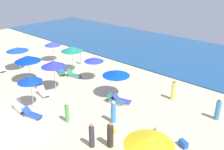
{
  "coord_description": "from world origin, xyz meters",
  "views": [
    {
      "loc": [
        14.11,
        -5.38,
        9.86
      ],
      "look_at": [
        0.82,
        9.37,
        1.31
      ],
      "focal_mm": 39.03,
      "sensor_mm": 36.0,
      "label": 1
    }
  ],
  "objects": [
    {
      "name": "lounge_chair_5_1",
      "position": [
        3.21,
        7.86,
        0.26
      ],
      "size": [
        1.58,
        1.01,
        0.7
      ],
      "rotation": [
        0.0,
        0.0,
        1.86
      ],
      "color": "silver",
      "rests_on": "ground_plane"
    },
    {
      "name": "lounge_chair_6_0",
      "position": [
        -1.88,
        1.85,
        0.27
      ],
      "size": [
        1.4,
        0.75,
        0.76
      ],
      "rotation": [
        0.0,
        0.0,
        1.47
      ],
      "color": "silver",
      "rests_on": "ground_plane"
    },
    {
      "name": "lounge_chair_9_0",
      "position": [
        -10.7,
        4.62,
        0.25
      ],
      "size": [
        1.52,
        1.01,
        0.7
      ],
      "rotation": [
        0.0,
        0.0,
        1.28
      ],
      "color": "silver",
      "rests_on": "ground_plane"
    },
    {
      "name": "cooler_box_0",
      "position": [
        9.37,
        6.35,
        0.2
      ],
      "size": [
        0.67,
        0.52,
        0.41
      ],
      "primitive_type": "cube",
      "rotation": [
        0.0,
        0.0,
        2.73
      ],
      "color": "#1D50A9",
      "rests_on": "ground_plane"
    },
    {
      "name": "beachgoer_0",
      "position": [
        -5.86,
        11.62,
        0.78
      ],
      "size": [
        0.42,
        0.42,
        1.62
      ],
      "rotation": [
        0.0,
        0.0,
        2.46
      ],
      "color": "white",
      "rests_on": "ground_plane"
    },
    {
      "name": "umbrella_1",
      "position": [
        -1.76,
        9.65,
        2.1
      ],
      "size": [
        1.89,
        1.89,
        2.29
      ],
      "color": "silver",
      "rests_on": "ground_plane"
    },
    {
      "name": "umbrella_3",
      "position": [
        9.19,
        2.7,
        2.48
      ],
      "size": [
        2.44,
        2.44,
        2.73
      ],
      "color": "silver",
      "rests_on": "ground_plane"
    },
    {
      "name": "lounge_chair_8_0",
      "position": [
        -2.59,
        4.41,
        0.27
      ],
      "size": [
        1.35,
        0.77,
        0.74
      ],
      "rotation": [
        0.0,
        0.0,
        1.41
      ],
      "color": "silver",
      "rests_on": "ground_plane"
    },
    {
      "name": "beachgoer_1",
      "position": [
        6.05,
        3.41,
        0.78
      ],
      "size": [
        0.49,
        0.49,
        1.69
      ],
      "rotation": [
        0.0,
        0.0,
        4.4
      ],
      "color": "#342E26",
      "rests_on": "ground_plane"
    },
    {
      "name": "beach_ball_1",
      "position": [
        5.37,
        4.58,
        0.13
      ],
      "size": [
        0.26,
        0.26,
        0.26
      ],
      "primitive_type": "sphere",
      "color": "yellow",
      "rests_on": "ground_plane"
    },
    {
      "name": "ocean",
      "position": [
        0.0,
        22.49,
        0.06
      ],
      "size": [
        60.0,
        15.01,
        0.12
      ],
      "primitive_type": "cube",
      "color": "navy",
      "rests_on": "ground_plane"
    },
    {
      "name": "beachgoer_4",
      "position": [
        8.16,
        5.07,
        0.69
      ],
      "size": [
        0.38,
        0.38,
        1.51
      ],
      "rotation": [
        0.0,
        0.0,
        4.71
      ],
      "color": "white",
      "rests_on": "ground_plane"
    },
    {
      "name": "beachgoer_5",
      "position": [
        2.05,
        3.31,
        0.72
      ],
      "size": [
        0.4,
        0.4,
        1.53
      ],
      "rotation": [
        0.0,
        0.0,
        3.59
      ],
      "color": "#49AC56",
      "rests_on": "ground_plane"
    },
    {
      "name": "ground_plane",
      "position": [
        0.0,
        0.0,
        0.0
      ],
      "size": [
        60.0,
        60.0,
        0.0
      ],
      "primitive_type": "plane",
      "color": "beige"
    },
    {
      "name": "umbrella_4",
      "position": [
        -9.56,
        6.1,
        2.3
      ],
      "size": [
        2.3,
        2.3,
        2.5
      ],
      "color": "silver",
      "rests_on": "ground_plane"
    },
    {
      "name": "umbrella_0",
      "position": [
        -5.93,
        5.18,
        2.38
      ],
      "size": [
        2.41,
        2.41,
        2.65
      ],
      "color": "silver",
      "rests_on": "ground_plane"
    },
    {
      "name": "lounge_chair_2_0",
      "position": [
        -3.73,
        8.66,
        0.25
      ],
      "size": [
        1.61,
        0.91,
        0.73
      ],
      "rotation": [
        0.0,
        0.0,
        1.77
      ],
      "color": "silver",
      "rests_on": "ground_plane"
    },
    {
      "name": "lounge_chair_9_1",
      "position": [
        -10.96,
        4.57,
        0.23
      ],
      "size": [
        1.48,
        1.04,
        0.6
      ],
      "rotation": [
        0.0,
        0.0,
        1.26
      ],
      "color": "silver",
      "rests_on": "ground_plane"
    },
    {
      "name": "umbrella_5",
      "position": [
        2.05,
        8.5,
        2.08
      ],
      "size": [
        2.29,
        2.29,
        2.27
      ],
      "color": "silver",
      "rests_on": "ground_plane"
    },
    {
      "name": "umbrella_8",
      "position": [
        -2.69,
        5.75,
        2.51
      ],
      "size": [
        2.13,
        2.13,
        2.77
      ],
      "color": "silver",
      "rests_on": "ground_plane"
    },
    {
      "name": "beachgoer_6",
      "position": [
        9.75,
        10.69,
        0.75
      ],
      "size": [
        0.54,
        0.54,
        1.64
      ],
      "rotation": [
        0.0,
        0.0,
        3.8
      ],
      "color": "#4089BB",
      "rests_on": "ground_plane"
    },
    {
      "name": "umbrella_2",
      "position": [
        -4.88,
        9.57,
        2.51
      ],
      "size": [
        2.25,
        2.25,
        2.76
      ],
      "color": "silver",
      "rests_on": "ground_plane"
    },
    {
      "name": "beachgoer_7",
      "position": [
        5.96,
        11.2,
        0.79
      ],
      "size": [
        0.54,
        0.54,
        1.7
      ],
      "rotation": [
        0.0,
        0.0,
        3.79
      ],
      "color": "#F9EB6F",
      "rests_on": "ground_plane"
    },
    {
      "name": "lounge_chair_2_1",
      "position": [
        -5.22,
        8.3,
        0.27
      ],
      "size": [
        1.52,
        1.09,
        0.76
      ],
      "rotation": [
        0.0,
        0.0,
        1.14
      ],
      "color": "silver",
      "rests_on": "ground_plane"
    },
    {
      "name": "lounge_chair_5_0",
      "position": [
        2.85,
        7.5,
        0.26
      ],
      "size": [
        1.45,
        0.73,
        0.71
      ],
      "rotation": [
        0.0,
        0.0,
        1.69
      ],
      "color": "silver",
      "rests_on": "ground_plane"
    },
    {
      "name": "beachgoer_2",
      "position": [
        4.48,
        5.45,
        0.8
      ],
      "size": [
        0.52,
        0.52,
        1.7
      ],
      "rotation": [
        0.0,
        0.0,
        2.43
      ],
      "color": "#3C89DF",
      "rests_on": "ground_plane"
    },
    {
      "name": "umbrella_7",
      "position": [
        -9.17,
        10.23,
        2.11
      ],
      "size": [
        1.95,
        1.95,
        2.33
      ],
      "color": "silver",
      "rests_on": "ground_plane"
    },
    {
      "name": "lounge_chair_0_0",
      "position": [
        -4.63,
        4.96,
        0.26
      ],
      "size": [
        1.29,
        0.65,
        0.7
      ],
      "rotation": [
        0.0,
        0.0,
        1.6
      ],
      "color": "silver",
      "rests_on": "ground_plane"
    },
    {
      "name": "umbrella_6",
      "position": [
        -1.52,
        2.79,
        2.37
      ],
      "size": [
        1.85,
        1.85,
        2.57
      ],
      "color": "silver",
      "rests_on": "ground_plane"
    },
    {
      "name": "beachgoer_3",
      "position": [
        5.25,
        2.64,
        0.77
      ],
      "size": [
        0.44,
        0.44,
        1.64
      ],
      "rotation": [
        0.0,
        0.0,
        2.76
      ],
      "color": "#383740",
      "rests_on": "ground_plane"
    },
    {
      "name": "lounge_chair_6_1",
      "position": [
        -0.3,
        1.92,
        0.24
      ],
      "size": [
        1.62,
        0.93,
        0.66
      ],
      "rotation": [
        0.0,
        0.0,
        1.8
      ],
      "color": "silver",
      "rests_on": "ground_plane"
    }
  ]
}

